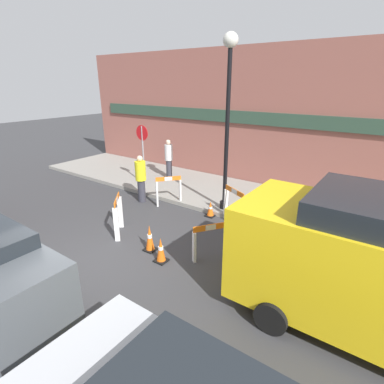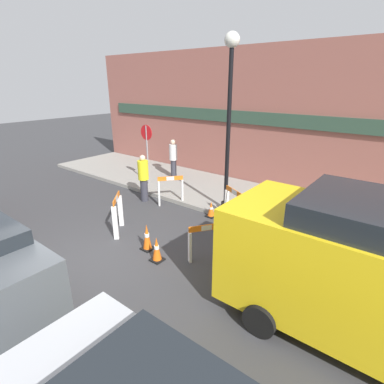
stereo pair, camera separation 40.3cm
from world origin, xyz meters
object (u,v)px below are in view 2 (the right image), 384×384
object	(u,v)px
streetlamp_post	(230,103)
stop_sign	(147,145)
person_pedestrian	(173,157)
person_worker	(143,177)

from	to	relation	value
streetlamp_post	stop_sign	world-z (taller)	streetlamp_post
person_pedestrian	streetlamp_post	bearing A→B (deg)	178.46
stop_sign	person_worker	distance (m)	1.81
person_worker	person_pedestrian	bearing A→B (deg)	124.75
stop_sign	person_worker	world-z (taller)	stop_sign
person_worker	streetlamp_post	bearing A→B (deg)	35.71
person_pedestrian	person_worker	bearing A→B (deg)	127.68
stop_sign	person_pedestrian	world-z (taller)	stop_sign
streetlamp_post	person_worker	xyz separation A→B (m)	(-2.93, -0.92, -2.64)
stop_sign	person_pedestrian	distance (m)	1.45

